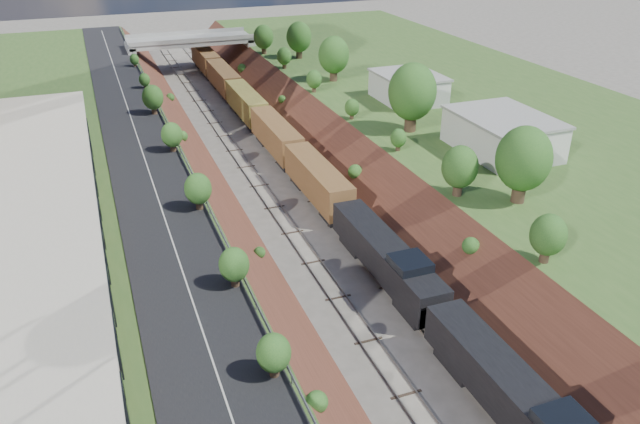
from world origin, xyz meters
TOP-DOWN VIEW (x-y plane):
  - platform_right at (33.00, 60.00)m, footprint 44.00×180.00m
  - embankment_left at (-11.00, 60.00)m, footprint 10.00×180.00m
  - embankment_right at (11.00, 60.00)m, footprint 10.00×180.00m
  - rail_left_track at (-2.60, 60.00)m, footprint 1.58×180.00m
  - rail_right_track at (2.60, 60.00)m, footprint 1.58×180.00m
  - road at (-15.50, 60.00)m, footprint 8.00×180.00m
  - guardrail at (-11.40, 59.80)m, footprint 0.10×171.00m
  - overpass at (0.00, 122.00)m, footprint 24.50×8.30m
  - white_building_near at (23.50, 52.00)m, footprint 9.00×12.00m
  - white_building_far at (23.00, 74.00)m, footprint 8.00×10.00m
  - tree_right_large at (17.00, 40.00)m, footprint 5.25×5.25m
  - tree_left_crest at (-11.80, 20.00)m, footprint 2.45×2.45m
  - freight_train at (2.60, 63.22)m, footprint 3.00×137.18m

SIDE VIEW (x-z plane):
  - embankment_left at x=-11.00m, z-range -5.00..5.00m
  - embankment_right at x=11.00m, z-range -5.00..5.00m
  - rail_left_track at x=-2.60m, z-range 0.00..0.18m
  - rail_right_track at x=2.60m, z-range 0.00..0.18m
  - platform_right at x=33.00m, z-range 0.00..5.00m
  - freight_train at x=2.60m, z-range 0.29..4.84m
  - overpass at x=0.00m, z-range 1.22..8.62m
  - road at x=-15.50m, z-range 5.00..5.10m
  - guardrail at x=-11.40m, z-range 5.20..5.90m
  - white_building_far at x=23.00m, z-range 5.00..8.60m
  - white_building_near at x=23.50m, z-range 5.00..9.00m
  - tree_left_crest at x=-11.80m, z-range 5.26..8.82m
  - tree_right_large at x=17.00m, z-range 5.58..13.19m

